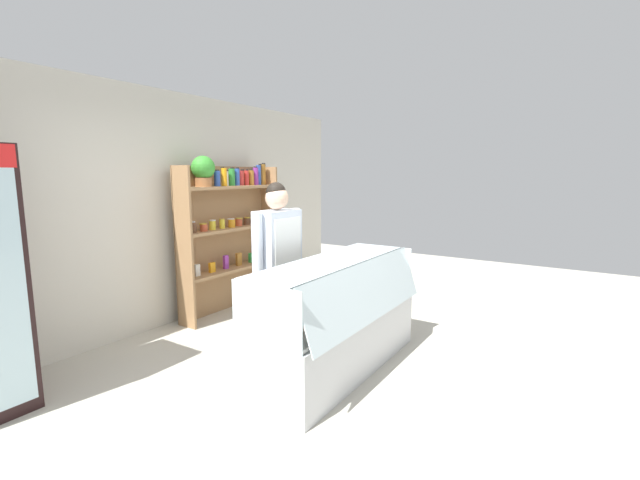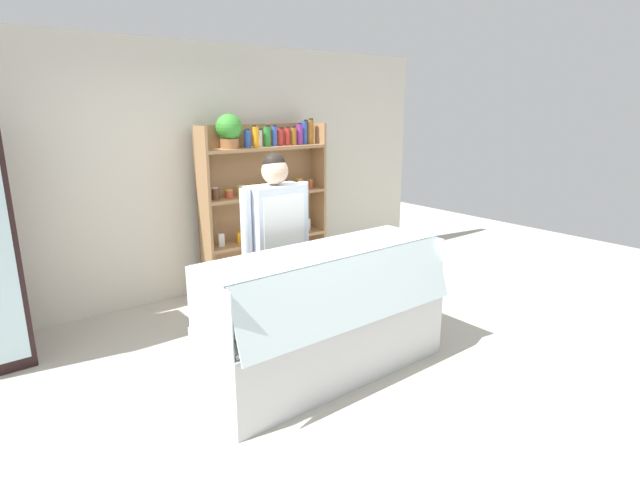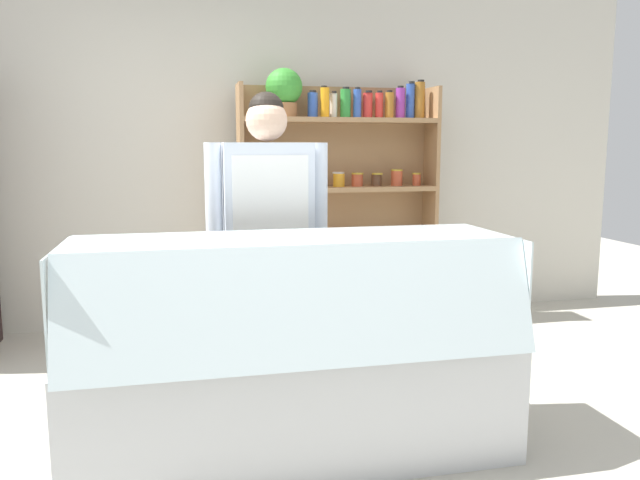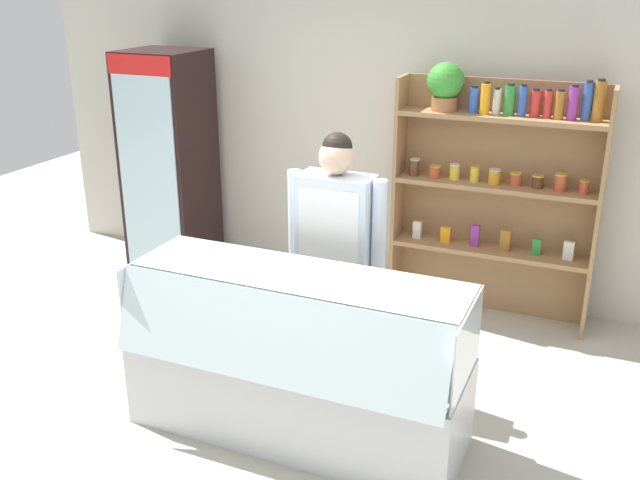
% 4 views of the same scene
% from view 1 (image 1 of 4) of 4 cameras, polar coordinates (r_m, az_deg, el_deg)
% --- Properties ---
extents(ground_plane, '(12.00, 12.00, 0.00)m').
position_cam_1_polar(ground_plane, '(4.04, 0.39, -17.05)').
color(ground_plane, '#B7B2A3').
extents(back_wall, '(6.80, 0.10, 2.70)m').
position_cam_1_polar(back_wall, '(5.24, -21.03, 3.70)').
color(back_wall, beige).
rests_on(back_wall, ground).
extents(shelving_unit, '(1.54, 0.29, 1.97)m').
position_cam_1_polar(shelving_unit, '(5.54, -12.39, 2.19)').
color(shelving_unit, '#9E754C').
rests_on(shelving_unit, ground).
extents(deli_display_case, '(1.97, 0.73, 1.01)m').
position_cam_1_polar(deli_display_case, '(3.97, 2.22, -12.61)').
color(deli_display_case, silver).
rests_on(deli_display_case, ground).
extents(shop_clerk, '(0.66, 0.25, 1.69)m').
position_cam_1_polar(shop_clerk, '(4.11, -5.60, -1.84)').
color(shop_clerk, '#383D51').
rests_on(shop_clerk, ground).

